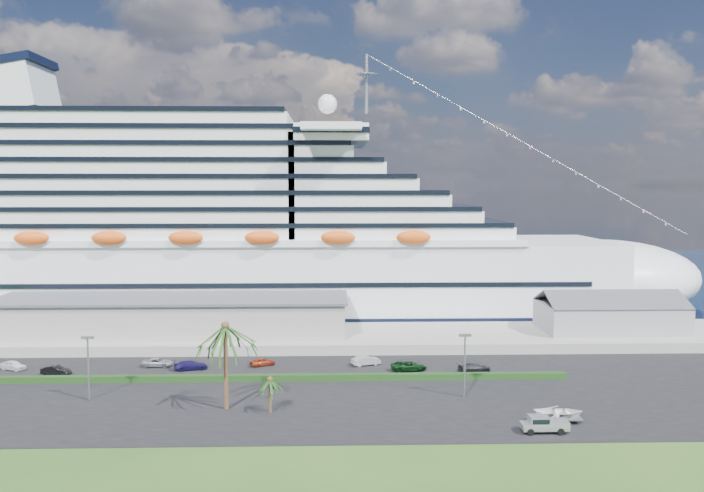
{
  "coord_description": "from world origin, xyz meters",
  "views": [
    {
      "loc": [
        3.08,
        -78.1,
        27.31
      ],
      "look_at": [
        6.09,
        30.0,
        17.82
      ],
      "focal_mm": 35.0,
      "sensor_mm": 36.0,
      "label": 1
    }
  ],
  "objects_px": {
    "parked_car_3": "(191,365)",
    "boat_trailer": "(559,413)",
    "pickup_truck": "(544,423)",
    "cruise_ship": "(214,237)"
  },
  "relations": [
    {
      "from": "parked_car_3",
      "to": "boat_trailer",
      "type": "relative_size",
      "value": 0.77
    },
    {
      "from": "parked_car_3",
      "to": "boat_trailer",
      "type": "height_order",
      "value": "boat_trailer"
    },
    {
      "from": "parked_car_3",
      "to": "pickup_truck",
      "type": "bearing_deg",
      "value": -136.59
    },
    {
      "from": "cruise_ship",
      "to": "boat_trailer",
      "type": "bearing_deg",
      "value": -52.57
    },
    {
      "from": "boat_trailer",
      "to": "pickup_truck",
      "type": "bearing_deg",
      "value": -132.54
    },
    {
      "from": "cruise_ship",
      "to": "boat_trailer",
      "type": "height_order",
      "value": "cruise_ship"
    },
    {
      "from": "parked_car_3",
      "to": "boat_trailer",
      "type": "xyz_separation_m",
      "value": [
        47.12,
        -24.32,
        0.5
      ]
    },
    {
      "from": "parked_car_3",
      "to": "pickup_truck",
      "type": "distance_m",
      "value": 52.12
    },
    {
      "from": "cruise_ship",
      "to": "parked_car_3",
      "type": "bearing_deg",
      "value": -85.29
    },
    {
      "from": "parked_car_3",
      "to": "boat_trailer",
      "type": "bearing_deg",
      "value": -132.37
    }
  ]
}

